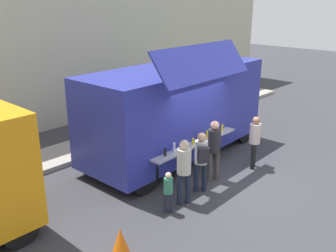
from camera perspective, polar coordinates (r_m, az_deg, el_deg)
ground_plane at (r=11.25m, az=7.59°, el=-7.50°), size 60.00×60.00×0.00m
curb_strip at (r=12.34m, az=-20.89°, el=-5.82°), size 28.00×1.60×0.15m
food_truck_main at (r=12.07m, az=1.30°, el=2.61°), size 6.53×3.17×3.74m
traffic_cone_orange at (r=8.08m, az=-7.13°, el=-16.66°), size 0.36×0.36×0.55m
trash_bin at (r=16.39m, az=3.43°, el=2.88°), size 0.60×0.60×0.97m
customer_front_ordering at (r=10.65m, az=6.84°, el=-2.93°), size 0.56×0.41×1.75m
customer_mid_with_backpack at (r=9.95m, az=5.02°, el=-4.59°), size 0.50×0.53×1.66m
customer_rear_waiting at (r=9.35m, az=2.41°, el=-6.07°), size 0.35×0.35×1.71m
customer_extra_browsing at (r=11.65m, az=12.86°, el=-1.72°), size 0.33×0.33×1.62m
child_near_queue at (r=9.14m, az=0.04°, el=-9.38°), size 0.22×0.22×1.06m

